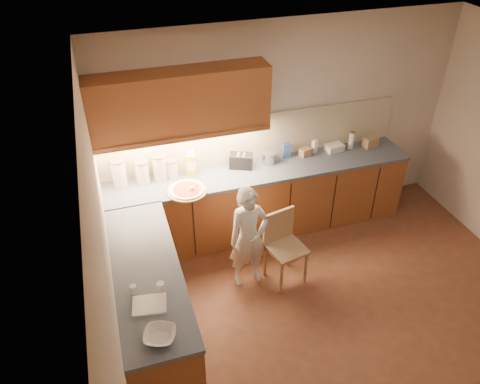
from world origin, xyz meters
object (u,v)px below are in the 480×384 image
at_px(wooden_chair, 283,242).
at_px(toaster, 241,161).
at_px(pizza_on_board, 187,190).
at_px(oil_jug, 191,164).
at_px(child, 249,238).

distance_m(wooden_chair, toaster, 1.14).
distance_m(pizza_on_board, wooden_chair, 1.22).
bearing_deg(oil_jug, pizza_on_board, -110.71).
distance_m(child, oil_jug, 1.13).
height_order(wooden_chair, oil_jug, oil_jug).
xyz_separation_m(child, toaster, (0.21, 0.95, 0.39)).
relative_size(child, wooden_chair, 1.44).
xyz_separation_m(oil_jug, toaster, (0.61, -0.01, -0.06)).
bearing_deg(pizza_on_board, oil_jug, 69.29).
xyz_separation_m(pizza_on_board, oil_jug, (0.12, 0.33, 0.13)).
bearing_deg(toaster, wooden_chair, -57.05).
height_order(pizza_on_board, wooden_chair, pizza_on_board).
height_order(oil_jug, toaster, oil_jug).
relative_size(oil_jug, toaster, 1.04).
bearing_deg(child, oil_jug, 107.93).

